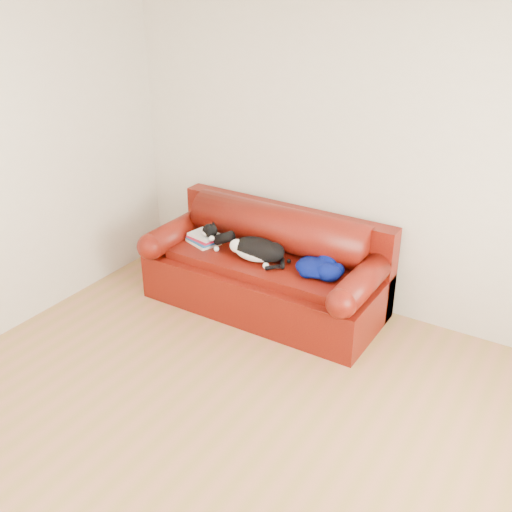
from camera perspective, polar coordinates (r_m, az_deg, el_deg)
The scene contains 7 objects.
ground at distance 4.20m, azimuth -2.80°, elevation -16.03°, with size 4.50×4.50×0.00m, color olive.
room_shell at distance 3.26m, azimuth -1.47°, elevation 5.51°, with size 4.52×4.02×2.61m.
sofa_base at distance 5.36m, azimuth 0.82°, elevation -2.60°, with size 2.10×0.90×0.50m.
sofa_back at distance 5.41m, azimuth 2.17°, elevation 1.29°, with size 2.10×1.01×0.88m.
book_stack at distance 5.49m, azimuth -4.97°, elevation 1.69°, with size 0.34×0.29×0.10m.
cat at distance 5.14m, azimuth 0.04°, elevation 0.59°, with size 0.69×0.29×0.25m.
blanket at distance 4.96m, azimuth 5.99°, elevation -1.04°, with size 0.44×0.36×0.14m.
Camera 1 is at (1.81, -2.53, 2.82)m, focal length 42.00 mm.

